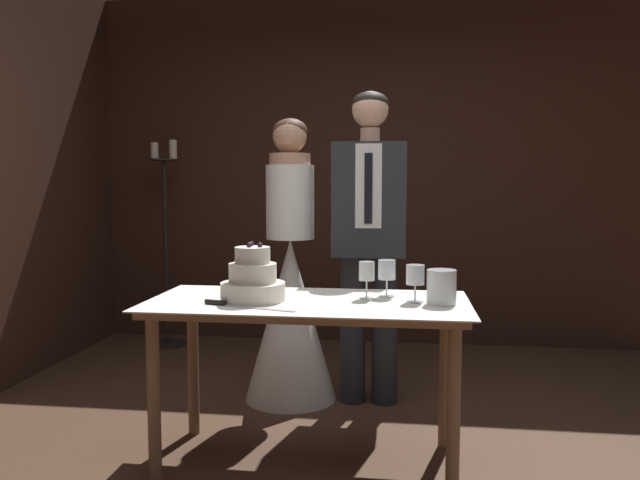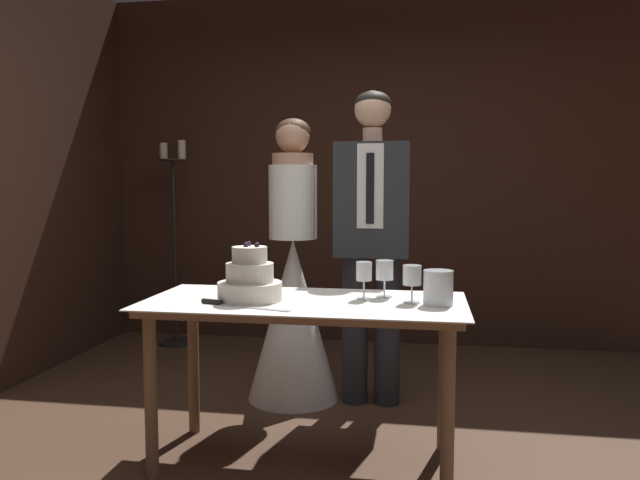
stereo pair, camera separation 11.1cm
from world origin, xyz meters
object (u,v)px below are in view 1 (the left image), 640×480
(cake_knife, at_px, (232,305))
(wine_glass_middle, at_px, (387,271))
(wine_glass_far, at_px, (415,277))
(candle_stand, at_px, (166,251))
(hurricane_candle, at_px, (442,288))
(groom, at_px, (369,231))
(bride, at_px, (290,298))
(wine_glass_near, at_px, (367,273))
(tiered_cake, at_px, (253,280))
(cake_table, at_px, (308,321))

(cake_knife, xyz_separation_m, wine_glass_middle, (0.65, 0.32, 0.11))
(wine_glass_far, height_order, candle_stand, candle_stand)
(hurricane_candle, relative_size, groom, 0.08)
(bride, relative_size, groom, 0.92)
(bride, distance_m, candle_stand, 1.62)
(wine_glass_far, bearing_deg, candle_stand, 134.74)
(bride, bearing_deg, hurricane_candle, -45.97)
(wine_glass_middle, distance_m, candle_stand, 2.52)
(wine_glass_near, relative_size, wine_glass_far, 1.02)
(tiered_cake, height_order, cake_knife, tiered_cake)
(cake_table, relative_size, wine_glass_near, 8.45)
(hurricane_candle, distance_m, candle_stand, 2.80)
(hurricane_candle, height_order, groom, groom)
(cake_table, distance_m, tiered_cake, 0.31)
(tiered_cake, xyz_separation_m, wine_glass_far, (0.72, 0.06, 0.02))
(cake_table, distance_m, wine_glass_far, 0.52)
(tiered_cake, bearing_deg, wine_glass_near, 12.95)
(cake_table, xyz_separation_m, candle_stand, (-1.42, 1.93, 0.10))
(tiered_cake, xyz_separation_m, wine_glass_middle, (0.59, 0.17, 0.03))
(wine_glass_near, distance_m, wine_glass_far, 0.23)
(wine_glass_near, bearing_deg, wine_glass_far, -15.36)
(tiered_cake, height_order, groom, groom)
(cake_table, xyz_separation_m, wine_glass_near, (0.26, 0.08, 0.21))
(wine_glass_near, bearing_deg, tiered_cake, -167.05)
(cake_table, relative_size, tiered_cake, 4.95)
(wine_glass_middle, bearing_deg, wine_glass_far, -42.72)
(wine_glass_middle, relative_size, bride, 0.10)
(cake_knife, xyz_separation_m, wine_glass_near, (0.56, 0.26, 0.11))
(cake_knife, height_order, bride, bride)
(candle_stand, bearing_deg, cake_table, -53.73)
(candle_stand, bearing_deg, hurricane_candle, -44.05)
(wine_glass_near, relative_size, groom, 0.09)
(hurricane_candle, bearing_deg, wine_glass_far, 165.08)
(bride, xyz_separation_m, groom, (0.46, -0.00, 0.40))
(tiered_cake, height_order, wine_glass_near, tiered_cake)
(wine_glass_middle, bearing_deg, cake_table, -158.23)
(cake_table, bearing_deg, wine_glass_far, 2.55)
(bride, bearing_deg, tiered_cake, -90.89)
(hurricane_candle, xyz_separation_m, bride, (-0.82, 0.85, -0.22))
(hurricane_candle, distance_m, groom, 0.94)
(candle_stand, bearing_deg, wine_glass_near, -47.84)
(hurricane_candle, bearing_deg, wine_glass_near, 164.79)
(cake_table, xyz_separation_m, cake_knife, (-0.30, -0.18, 0.10))
(tiered_cake, height_order, candle_stand, candle_stand)
(hurricane_candle, relative_size, candle_stand, 0.09)
(cake_table, relative_size, cake_knife, 3.40)
(wine_glass_middle, bearing_deg, cake_knife, -154.19)
(candle_stand, bearing_deg, wine_glass_middle, -45.43)
(wine_glass_middle, height_order, hurricane_candle, wine_glass_middle)
(cake_table, relative_size, wine_glass_far, 8.61)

